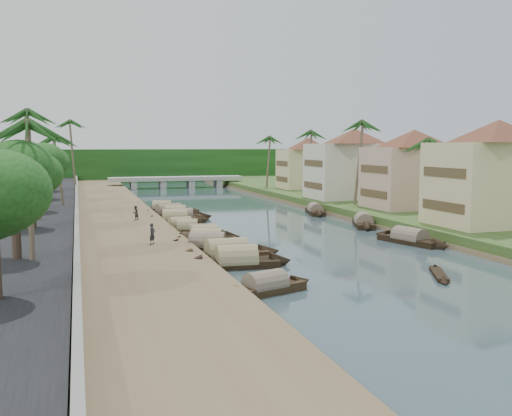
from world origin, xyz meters
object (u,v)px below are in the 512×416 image
object	(u,v)px
sampan_1	(236,262)
bridge	(176,180)
building_near	(497,172)
sampan_0	(265,287)
person_near	(152,234)

from	to	relation	value
sampan_1	bridge	bearing A→B (deg)	88.34
building_near	sampan_1	distance (m)	29.34
sampan_0	person_near	distance (m)	15.85
bridge	person_near	xyz separation A→B (m)	(-14.25, -72.93, -0.05)
building_near	sampan_0	distance (m)	32.18
bridge	sampan_1	bearing A→B (deg)	-96.44
bridge	person_near	world-z (taller)	person_near
building_near	sampan_1	xyz separation A→B (m)	(-28.05, -6.23, -5.96)
person_near	sampan_0	bearing A→B (deg)	-119.75
building_near	sampan_0	bearing A→B (deg)	-153.80
building_near	person_near	size ratio (longest dim) A/B	8.55
bridge	sampan_0	size ratio (longest dim) A/B	3.80
sampan_1	sampan_0	bearing A→B (deg)	-87.63
bridge	building_near	bearing A→B (deg)	-75.61
person_near	building_near	bearing A→B (deg)	-49.53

